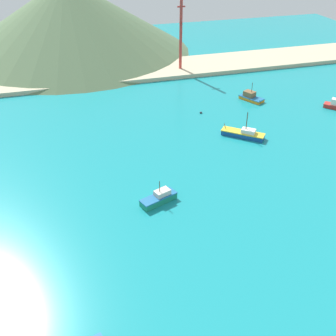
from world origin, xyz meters
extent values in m
cube|color=teal|center=(0.00, 30.00, -0.25)|extent=(260.00, 280.00, 0.50)
cube|color=#198466|center=(10.32, 38.39, 0.57)|extent=(7.05, 4.49, 1.13)
cube|color=#1E669E|center=(10.32, 38.39, 1.23)|extent=(7.19, 4.58, 0.20)
cube|color=beige|center=(11.10, 38.69, 1.79)|extent=(3.19, 2.56, 0.91)
cylinder|color=#4C3823|center=(10.58, 38.49, 3.35)|extent=(0.14, 0.14, 2.21)
cube|color=#14478C|center=(35.39, 56.96, 0.52)|extent=(9.00, 8.19, 1.04)
cube|color=gold|center=(35.39, 56.96, 1.14)|extent=(9.18, 8.35, 0.20)
cube|color=silver|center=(36.30, 56.18, 1.69)|extent=(3.60, 3.46, 0.91)
cylinder|color=#4C3823|center=(32.08, 59.77, 1.77)|extent=(0.54, 0.49, 1.41)
cylinder|color=#4C3823|center=(35.83, 56.58, 4.18)|extent=(0.19, 0.19, 4.07)
cube|color=silver|center=(65.48, 64.95, 1.80)|extent=(2.55, 2.56, 1.57)
cube|color=orange|center=(46.90, 75.83, 0.38)|extent=(5.67, 7.18, 0.76)
cube|color=#1E669E|center=(46.90, 75.83, 0.86)|extent=(5.78, 7.32, 0.20)
cube|color=brown|center=(46.52, 76.55, 1.65)|extent=(3.31, 3.58, 1.38)
cylinder|color=#4C3823|center=(46.79, 76.04, 3.65)|extent=(0.14, 0.14, 2.62)
sphere|color=#232328|center=(30.60, 71.68, 0.12)|extent=(0.66, 0.66, 0.66)
cube|color=#C6B793|center=(0.00, 106.39, 0.60)|extent=(247.00, 18.47, 1.20)
cone|color=#56704C|center=(3.86, 137.02, 12.56)|extent=(86.52, 86.52, 25.12)
cylinder|color=#B7332D|center=(35.24, 103.73, 12.20)|extent=(0.91, 0.91, 24.40)
cylinder|color=#B7332D|center=(35.24, 103.73, 20.01)|extent=(2.44, 0.45, 0.45)
cylinder|color=#B7332D|center=(35.24, 103.73, 15.13)|extent=(0.45, 1.95, 0.45)
camera|label=1|loc=(-3.88, -16.39, 43.27)|focal=42.67mm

